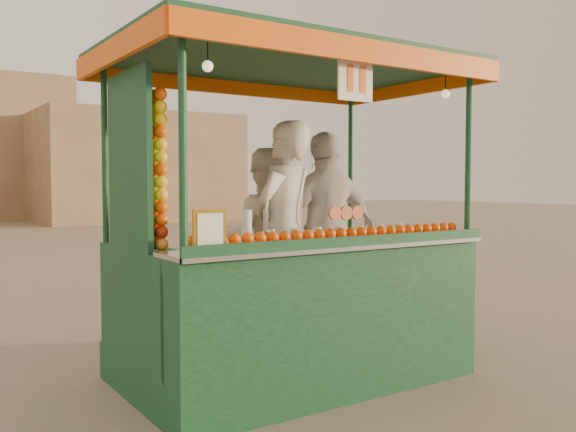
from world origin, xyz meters
TOP-DOWN VIEW (x-y plane):
  - ground at (0.00, 0.00)m, footprint 90.00×90.00m
  - building_right at (7.00, 24.00)m, footprint 9.00×6.00m
  - juice_cart at (-0.25, -0.24)m, footprint 3.16×2.05m
  - vendor_left at (-0.25, -0.15)m, footprint 0.84×0.71m
  - vendor_middle at (-0.13, 0.39)m, footprint 1.07×1.01m
  - vendor_right at (0.38, 0.05)m, footprint 1.12×0.48m

SIDE VIEW (x-z plane):
  - ground at x=0.00m, z-range 0.00..0.00m
  - juice_cart at x=-0.25m, z-range -0.51..2.36m
  - vendor_middle at x=-0.13m, z-range 0.33..2.08m
  - vendor_right at x=0.38m, z-range 0.33..2.24m
  - vendor_left at x=-0.25m, z-range 0.33..2.29m
  - building_right at x=7.00m, z-range 0.00..5.00m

